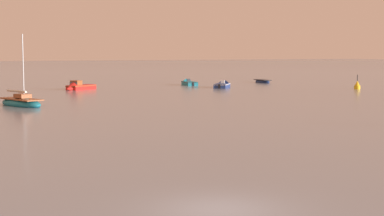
{
  "coord_description": "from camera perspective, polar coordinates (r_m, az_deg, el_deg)",
  "views": [
    {
      "loc": [
        -10.19,
        -15.96,
        5.23
      ],
      "look_at": [
        14.11,
        26.55,
        0.59
      ],
      "focal_mm": 54.04,
      "sensor_mm": 36.0,
      "label": 1
    }
  ],
  "objects": [
    {
      "name": "motorboat_moored_4",
      "position": [
        84.97,
        -11.25,
        1.98
      ],
      "size": [
        5.54,
        4.27,
        2.03
      ],
      "rotation": [
        0.0,
        0.0,
        3.66
      ],
      "color": "red",
      "rests_on": "ground"
    },
    {
      "name": "motorboat_moored_5",
      "position": [
        96.1,
        -0.36,
        2.42
      ],
      "size": [
        2.72,
        5.06,
        1.65
      ],
      "rotation": [
        0.0,
        0.0,
        1.34
      ],
      "color": "#197084",
      "rests_on": "ground"
    },
    {
      "name": "channel_buoy",
      "position": [
        88.31,
        15.99,
        2.1
      ],
      "size": [
        0.9,
        0.9,
        2.3
      ],
      "color": "gold",
      "rests_on": "ground"
    },
    {
      "name": "motorboat_moored_1",
      "position": [
        89.2,
        3.07,
        2.2
      ],
      "size": [
        4.84,
        5.02,
        1.78
      ],
      "rotation": [
        0.0,
        0.0,
        0.82
      ],
      "color": "navy",
      "rests_on": "ground"
    },
    {
      "name": "rowboat_moored_0",
      "position": [
        104.63,
        6.97,
        2.61
      ],
      "size": [
        2.42,
        4.91,
        0.74
      ],
      "rotation": [
        0.0,
        0.0,
        4.53
      ],
      "color": "navy",
      "rests_on": "ground"
    },
    {
      "name": "ground_plane",
      "position": [
        19.64,
        2.75,
        -10.03
      ],
      "size": [
        800.0,
        800.0,
        0.0
      ],
      "primitive_type": "plane",
      "color": "gray"
    },
    {
      "name": "sailboat_moored_1",
      "position": [
        60.15,
        -16.51,
        0.51
      ],
      "size": [
        3.82,
        6.99,
        7.48
      ],
      "rotation": [
        0.0,
        0.0,
        4.99
      ],
      "color": "#197084",
      "rests_on": "ground"
    }
  ]
}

